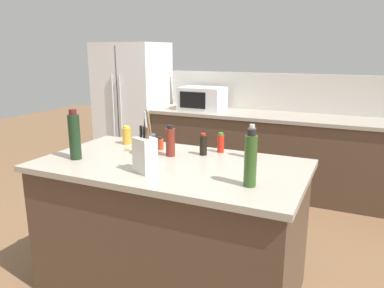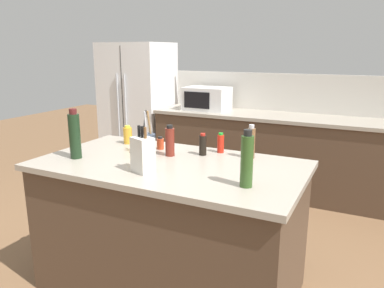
{
  "view_description": "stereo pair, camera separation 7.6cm",
  "coord_description": "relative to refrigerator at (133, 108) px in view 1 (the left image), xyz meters",
  "views": [
    {
      "loc": [
        1.13,
        -2.12,
        1.68
      ],
      "look_at": [
        0.0,
        0.35,
        0.99
      ],
      "focal_mm": 35.0,
      "sensor_mm": 36.0,
      "label": 1
    },
    {
      "loc": [
        1.2,
        -2.09,
        1.68
      ],
      "look_at": [
        0.0,
        0.35,
        0.99
      ],
      "focal_mm": 35.0,
      "sensor_mm": 36.0,
      "label": 2
    }
  ],
  "objects": [
    {
      "name": "honey_jar",
      "position": [
        1.22,
        -1.94,
        0.12
      ],
      "size": [
        0.07,
        0.07,
        0.15
      ],
      "color": "gold",
      "rests_on": "kitchen_island"
    },
    {
      "name": "back_counter_run",
      "position": [
        2.08,
        -0.05,
        -0.41
      ],
      "size": [
        3.19,
        0.66,
        0.94
      ],
      "color": "#4C3828",
      "rests_on": "ground_plane"
    },
    {
      "name": "hot_sauce_bottle",
      "position": [
        1.99,
        -1.86,
        0.12
      ],
      "size": [
        0.05,
        0.05,
        0.15
      ],
      "color": "red",
      "rests_on": "kitchen_island"
    },
    {
      "name": "kitchen_island",
      "position": [
        1.78,
        -2.25,
        -0.41
      ],
      "size": [
        1.79,
        0.98,
        0.94
      ],
      "color": "#4C3828",
      "rests_on": "ground_plane"
    },
    {
      "name": "refrigerator",
      "position": [
        0.0,
        0.0,
        0.0
      ],
      "size": [
        0.88,
        0.75,
        1.77
      ],
      "color": "white",
      "rests_on": "ground_plane"
    },
    {
      "name": "ground_plane",
      "position": [
        1.78,
        -2.25,
        -0.89
      ],
      "size": [
        14.0,
        14.0,
        0.0
      ],
      "primitive_type": "plane",
      "color": "brown"
    },
    {
      "name": "wall_backsplash",
      "position": [
        2.08,
        0.27,
        0.28
      ],
      "size": [
        3.15,
        0.03,
        0.46
      ],
      "primitive_type": "cube",
      "color": "beige",
      "rests_on": "back_counter_run"
    },
    {
      "name": "spice_jar_paprika",
      "position": [
        1.54,
        -1.97,
        0.1
      ],
      "size": [
        0.05,
        0.05,
        0.1
      ],
      "color": "#B73D1E",
      "rests_on": "kitchen_island"
    },
    {
      "name": "soy_sauce_bottle",
      "position": [
        1.9,
        -1.98,
        0.13
      ],
      "size": [
        0.05,
        0.05,
        0.16
      ],
      "color": "black",
      "rests_on": "kitchen_island"
    },
    {
      "name": "microwave",
      "position": [
        1.07,
        -0.05,
        0.2
      ],
      "size": [
        0.54,
        0.39,
        0.28
      ],
      "color": "white",
      "rests_on": "back_counter_run"
    },
    {
      "name": "utensil_crock",
      "position": [
        1.53,
        -2.14,
        0.14
      ],
      "size": [
        0.12,
        0.12,
        0.32
      ],
      "color": "#333D4C",
      "rests_on": "kitchen_island"
    },
    {
      "name": "pepper_grinder",
      "position": [
        2.23,
        -1.9,
        0.17
      ],
      "size": [
        0.06,
        0.06,
        0.24
      ],
      "color": "brown",
      "rests_on": "kitchen_island"
    },
    {
      "name": "wine_bottle",
      "position": [
        1.14,
        -2.44,
        0.22
      ],
      "size": [
        0.08,
        0.08,
        0.35
      ],
      "color": "black",
      "rests_on": "kitchen_island"
    },
    {
      "name": "vinegar_bottle",
      "position": [
        1.7,
        -2.1,
        0.16
      ],
      "size": [
        0.07,
        0.07,
        0.22
      ],
      "color": "maroon",
      "rests_on": "kitchen_island"
    },
    {
      "name": "olive_oil_bottle",
      "position": [
        2.38,
        -2.45,
        0.21
      ],
      "size": [
        0.07,
        0.07,
        0.32
      ],
      "color": "#2D4C1E",
      "rests_on": "kitchen_island"
    },
    {
      "name": "knife_block",
      "position": [
        1.73,
        -2.49,
        0.17
      ],
      "size": [
        0.16,
        0.14,
        0.29
      ],
      "rotation": [
        0.0,
        0.0,
        -0.37
      ],
      "color": "beige",
      "rests_on": "kitchen_island"
    }
  ]
}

